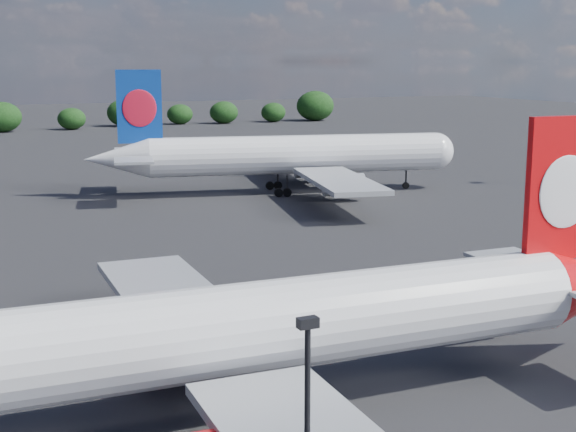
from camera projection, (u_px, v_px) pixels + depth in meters
name	position (u px, v px, depth m)	size (l,w,h in m)	color
qantas_airliner	(293.00, 325.00, 39.46)	(43.39, 41.21, 14.18)	white
china_southern_airliner	(285.00, 156.00, 105.05)	(49.05, 46.91, 16.11)	white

